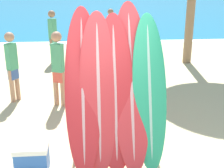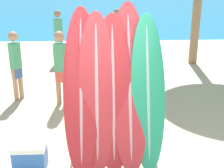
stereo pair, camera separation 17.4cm
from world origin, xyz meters
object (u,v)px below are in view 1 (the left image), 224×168
at_px(surfboard_rack, 116,130).
at_px(surfboard_slot_0, 83,89).
at_px(surfboard_slot_4, 149,91).
at_px(cooler_box, 32,158).
at_px(person_far_left, 53,35).
at_px(surfboard_slot_3, 131,85).
at_px(surfboard_slot_1, 99,92).
at_px(surfboard_slot_2, 115,92).
at_px(person_near_water, 58,66).
at_px(person_far_right, 12,64).
at_px(person_mid_beach, 111,29).

xyz_separation_m(surfboard_rack, surfboard_slot_0, (-0.48, 0.07, 0.65)).
bearing_deg(surfboard_slot_4, cooler_box, -172.08).
bearing_deg(person_far_left, surfboard_slot_3, 51.46).
bearing_deg(surfboard_slot_3, surfboard_slot_0, -178.51).
distance_m(surfboard_slot_0, surfboard_slot_1, 0.23).
bearing_deg(surfboard_slot_4, surfboard_slot_1, 179.81).
bearing_deg(cooler_box, surfboard_slot_0, 20.11).
bearing_deg(surfboard_slot_3, surfboard_slot_2, -168.48).
height_order(person_near_water, person_far_right, person_near_water).
xyz_separation_m(surfboard_slot_3, person_far_right, (-2.30, 2.49, -0.33)).
bearing_deg(person_far_left, surfboard_slot_0, 44.72).
distance_m(surfboard_rack, surfboard_slot_2, 0.61).
bearing_deg(surfboard_slot_1, surfboard_slot_4, -0.19).
xyz_separation_m(surfboard_slot_3, cooler_box, (-1.48, -0.30, -0.97)).
distance_m(surfboard_rack, person_far_left, 6.05).
bearing_deg(cooler_box, surfboard_rack, 9.33).
height_order(surfboard_rack, person_near_water, person_near_water).
distance_m(surfboard_slot_0, surfboard_slot_2, 0.47).
height_order(surfboard_slot_3, surfboard_slot_4, surfboard_slot_3).
distance_m(surfboard_rack, person_mid_beach, 7.05).
bearing_deg(cooler_box, surfboard_slot_3, 11.42).
relative_size(person_mid_beach, person_far_left, 0.95).
relative_size(surfboard_slot_3, person_mid_beach, 1.49).
bearing_deg(person_far_left, person_near_water, 42.05).
bearing_deg(surfboard_slot_3, surfboard_slot_1, -173.72).
xyz_separation_m(surfboard_slot_3, person_mid_beach, (0.21, 6.93, -0.31)).
relative_size(surfboard_slot_4, person_far_right, 1.41).
height_order(person_far_left, person_far_right, person_far_left).
relative_size(surfboard_slot_0, person_mid_beach, 1.45).
distance_m(person_mid_beach, person_far_right, 5.10).
xyz_separation_m(surfboard_slot_1, person_far_right, (-1.81, 2.54, -0.26)).
bearing_deg(person_near_water, surfboard_slot_3, 142.45).
relative_size(person_mid_beach, person_far_right, 1.01).
height_order(surfboard_rack, person_mid_beach, person_mid_beach).
height_order(surfboard_slot_3, person_near_water, surfboard_slot_3).
bearing_deg(surfboard_rack, surfboard_slot_2, 110.26).
bearing_deg(person_near_water, person_far_left, -60.87).
xyz_separation_m(surfboard_slot_0, person_far_left, (-1.02, 5.77, -0.24)).
xyz_separation_m(surfboard_slot_0, person_far_right, (-1.59, 2.51, -0.29)).
distance_m(surfboard_slot_2, person_far_right, 3.28).
relative_size(person_far_left, cooler_box, 3.49).
height_order(surfboard_slot_3, person_mid_beach, surfboard_slot_3).
xyz_separation_m(surfboard_slot_2, cooler_box, (-1.23, -0.25, -0.89)).
distance_m(surfboard_slot_4, person_far_left, 6.15).
xyz_separation_m(surfboard_rack, surfboard_slot_1, (-0.26, 0.04, 0.62)).
bearing_deg(surfboard_slot_2, cooler_box, -168.60).
xyz_separation_m(surfboard_rack, cooler_box, (-1.25, -0.20, -0.29)).
bearing_deg(person_far_left, surfboard_slot_2, 49.08).
height_order(surfboard_rack, surfboard_slot_0, surfboard_slot_0).
relative_size(surfboard_slot_1, surfboard_slot_4, 1.02).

